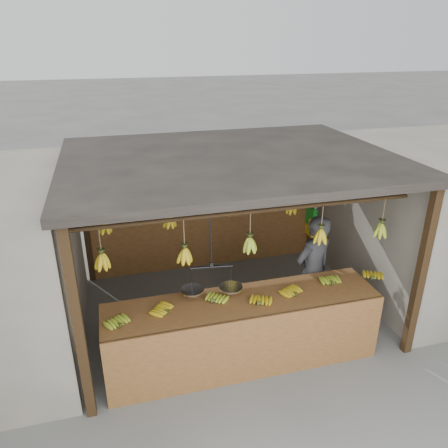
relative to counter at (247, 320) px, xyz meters
name	(u,v)px	position (x,y,z in m)	size (l,w,h in m)	color
ground	(229,310)	(0.13, 1.23, -0.70)	(80.00, 80.00, 0.00)	#5B5B57
stall	(223,180)	(0.13, 1.56, 1.27)	(4.30, 3.30, 2.40)	black
neighbor_right	(444,216)	(3.73, 1.23, 0.45)	(3.00, 3.00, 2.30)	slate
counter	(247,320)	(0.00, 0.00, 0.00)	(3.60, 0.77, 0.96)	brown
hanging_bananas	(231,212)	(0.14, 1.22, 0.90)	(3.59, 2.22, 0.39)	#B09312
balance_scale	(212,285)	(-0.37, 0.23, 0.41)	(0.73, 0.33, 0.96)	black
vendor	(312,272)	(1.15, 0.63, 0.13)	(0.61, 0.40, 1.67)	#262628
bag_bundles	(312,206)	(2.07, 2.58, 0.29)	(0.08, 0.26, 1.16)	#1426BF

